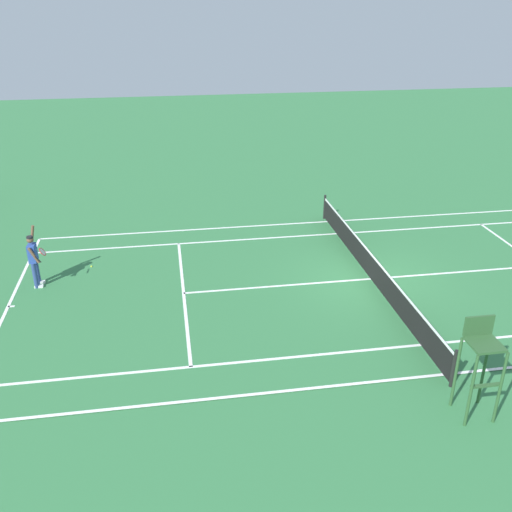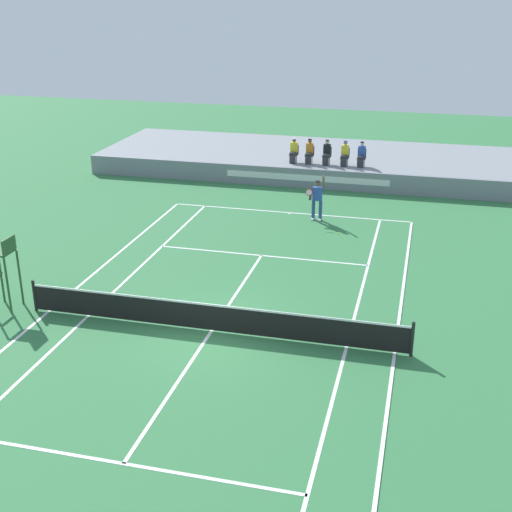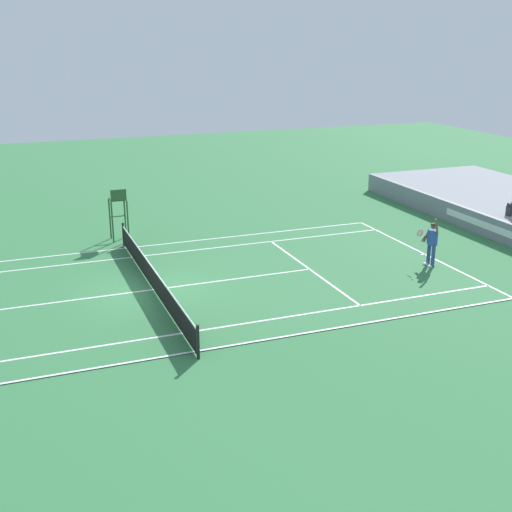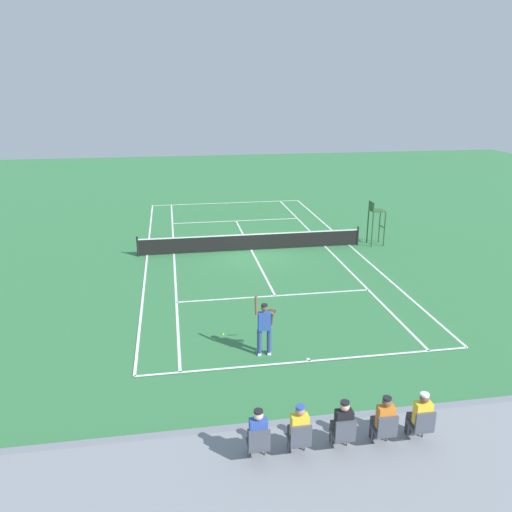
{
  "view_description": "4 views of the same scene",
  "coord_description": "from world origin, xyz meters",
  "px_view_note": "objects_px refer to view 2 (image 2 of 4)",
  "views": [
    {
      "loc": [
        -16.62,
        6.7,
        8.98
      ],
      "look_at": [
        0.41,
        3.92,
        1.0
      ],
      "focal_mm": 40.0,
      "sensor_mm": 36.0,
      "label": 1
    },
    {
      "loc": [
        5.87,
        -17.7,
        9.9
      ],
      "look_at": [
        0.41,
        3.92,
        1.0
      ],
      "focal_mm": 48.35,
      "sensor_mm": 36.0,
      "label": 2
    },
    {
      "loc": [
        22.92,
        -4.71,
        8.92
      ],
      "look_at": [
        0.41,
        3.92,
        1.0
      ],
      "focal_mm": 46.79,
      "sensor_mm": 36.0,
      "label": 3
    },
    {
      "loc": [
        4.1,
        26.05,
        8.43
      ],
      "look_at": [
        0.41,
        3.92,
        1.0
      ],
      "focal_mm": 36.24,
      "sensor_mm": 36.0,
      "label": 4
    }
  ],
  "objects_px": {
    "spectator_seated_1": "(309,152)",
    "spectator_seated_2": "(327,153)",
    "spectator_seated_0": "(294,151)",
    "tennis_player": "(317,199)",
    "umpire_chair": "(4,263)",
    "spectator_seated_4": "(361,155)",
    "spectator_seated_3": "(345,154)",
    "tennis_ball": "(338,234)"
  },
  "relations": [
    {
      "from": "spectator_seated_2",
      "to": "tennis_player",
      "type": "height_order",
      "value": "spectator_seated_2"
    },
    {
      "from": "spectator_seated_4",
      "to": "umpire_chair",
      "type": "xyz_separation_m",
      "value": [
        -9.52,
        -17.32,
        -0.08
      ]
    },
    {
      "from": "spectator_seated_3",
      "to": "spectator_seated_1",
      "type": "bearing_deg",
      "value": 180.0
    },
    {
      "from": "spectator_seated_0",
      "to": "umpire_chair",
      "type": "bearing_deg",
      "value": -109.01
    },
    {
      "from": "spectator_seated_1",
      "to": "spectator_seated_3",
      "type": "bearing_deg",
      "value": 0.0
    },
    {
      "from": "spectator_seated_3",
      "to": "umpire_chair",
      "type": "relative_size",
      "value": 0.52
    },
    {
      "from": "spectator_seated_1",
      "to": "spectator_seated_2",
      "type": "distance_m",
      "value": 0.91
    },
    {
      "from": "spectator_seated_1",
      "to": "spectator_seated_0",
      "type": "bearing_deg",
      "value": 180.0
    },
    {
      "from": "spectator_seated_0",
      "to": "umpire_chair",
      "type": "relative_size",
      "value": 0.52
    },
    {
      "from": "spectator_seated_0",
      "to": "tennis_player",
      "type": "relative_size",
      "value": 0.61
    },
    {
      "from": "spectator_seated_1",
      "to": "spectator_seated_2",
      "type": "relative_size",
      "value": 1.0
    },
    {
      "from": "spectator_seated_4",
      "to": "tennis_ball",
      "type": "height_order",
      "value": "spectator_seated_4"
    },
    {
      "from": "tennis_player",
      "to": "umpire_chair",
      "type": "bearing_deg",
      "value": -126.38
    },
    {
      "from": "tennis_ball",
      "to": "umpire_chair",
      "type": "xyz_separation_m",
      "value": [
        -9.44,
        -9.58,
        1.52
      ]
    },
    {
      "from": "spectator_seated_0",
      "to": "spectator_seated_4",
      "type": "bearing_deg",
      "value": 0.0
    },
    {
      "from": "spectator_seated_2",
      "to": "tennis_player",
      "type": "distance_m",
      "value": 6.18
    },
    {
      "from": "spectator_seated_1",
      "to": "tennis_player",
      "type": "xyz_separation_m",
      "value": [
        1.45,
        -6.13,
        -0.64
      ]
    },
    {
      "from": "spectator_seated_0",
      "to": "tennis_ball",
      "type": "height_order",
      "value": "spectator_seated_0"
    },
    {
      "from": "spectator_seated_0",
      "to": "spectator_seated_2",
      "type": "bearing_deg",
      "value": 0.0
    },
    {
      "from": "spectator_seated_3",
      "to": "spectator_seated_0",
      "type": "bearing_deg",
      "value": 180.0
    },
    {
      "from": "spectator_seated_1",
      "to": "umpire_chair",
      "type": "relative_size",
      "value": 0.52
    },
    {
      "from": "tennis_player",
      "to": "spectator_seated_0",
      "type": "bearing_deg",
      "value": 110.42
    },
    {
      "from": "spectator_seated_2",
      "to": "spectator_seated_4",
      "type": "bearing_deg",
      "value": 0.0
    },
    {
      "from": "spectator_seated_1",
      "to": "spectator_seated_3",
      "type": "xyz_separation_m",
      "value": [
        1.85,
        0.0,
        0.0
      ]
    },
    {
      "from": "spectator_seated_4",
      "to": "tennis_player",
      "type": "height_order",
      "value": "spectator_seated_4"
    },
    {
      "from": "spectator_seated_0",
      "to": "spectator_seated_1",
      "type": "distance_m",
      "value": 0.83
    },
    {
      "from": "spectator_seated_3",
      "to": "tennis_player",
      "type": "bearing_deg",
      "value": -93.81
    },
    {
      "from": "tennis_player",
      "to": "tennis_ball",
      "type": "relative_size",
      "value": 30.63
    },
    {
      "from": "spectator_seated_1",
      "to": "umpire_chair",
      "type": "height_order",
      "value": "umpire_chair"
    },
    {
      "from": "spectator_seated_1",
      "to": "tennis_ball",
      "type": "relative_size",
      "value": 18.6
    },
    {
      "from": "spectator_seated_1",
      "to": "tennis_player",
      "type": "relative_size",
      "value": 0.61
    },
    {
      "from": "spectator_seated_0",
      "to": "spectator_seated_1",
      "type": "xyz_separation_m",
      "value": [
        0.83,
        0.0,
        0.0
      ]
    },
    {
      "from": "spectator_seated_2",
      "to": "tennis_player",
      "type": "xyz_separation_m",
      "value": [
        0.53,
        -6.13,
        -0.64
      ]
    },
    {
      "from": "spectator_seated_2",
      "to": "spectator_seated_4",
      "type": "distance_m",
      "value": 1.8
    },
    {
      "from": "tennis_player",
      "to": "tennis_ball",
      "type": "bearing_deg",
      "value": -53.69
    },
    {
      "from": "tennis_player",
      "to": "umpire_chair",
      "type": "height_order",
      "value": "umpire_chair"
    },
    {
      "from": "spectator_seated_4",
      "to": "tennis_player",
      "type": "bearing_deg",
      "value": -101.67
    },
    {
      "from": "tennis_player",
      "to": "umpire_chair",
      "type": "distance_m",
      "value": 13.92
    },
    {
      "from": "spectator_seated_1",
      "to": "spectator_seated_2",
      "type": "bearing_deg",
      "value": 0.0
    },
    {
      "from": "spectator_seated_4",
      "to": "tennis_player",
      "type": "distance_m",
      "value": 6.29
    },
    {
      "from": "spectator_seated_4",
      "to": "spectator_seated_1",
      "type": "bearing_deg",
      "value": 180.0
    },
    {
      "from": "spectator_seated_2",
      "to": "umpire_chair",
      "type": "distance_m",
      "value": 18.97
    }
  ]
}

